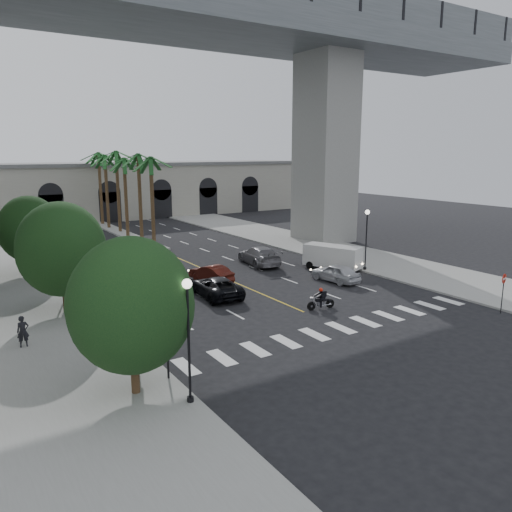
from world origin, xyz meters
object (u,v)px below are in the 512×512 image
Objects in this scene: cargo_van at (333,256)px; pedestrian_a at (23,331)px; lamp_post_left_far at (67,247)px; traffic_signal_far at (136,306)px; car_a at (336,273)px; car_d at (259,256)px; car_e at (109,268)px; lamp_post_left_near at (188,331)px; car_b at (211,273)px; lamp_post_right at (366,235)px; motorcycle_rider at (322,299)px; pedestrian_b at (83,314)px; traffic_signal_near at (167,329)px; do_not_enter_sign at (504,285)px; car_c at (216,287)px.

cargo_van is 3.20× the size of pedestrian_a.
lamp_post_left_far is 1.47× the size of traffic_signal_far.
car_a is 0.73× the size of car_d.
pedestrian_a reaches higher than car_e.
lamp_post_left_near reaches higher than car_b.
lamp_post_right reaches higher than car_d.
lamp_post_left_near is at bearing -142.22° from motorcycle_rider.
lamp_post_right is at bearing -170.29° from car_a.
lamp_post_left_near is 11.73m from pedestrian_b.
cargo_van is (20.92, 15.05, -2.04)m from lamp_post_left_near.
car_a is 19.70m from pedestrian_b.
lamp_post_left_near is at bearing 48.94° from car_b.
motorcycle_rider is 0.35× the size of car_d.
lamp_post_left_near is 2.67× the size of motorcycle_rider.
lamp_post_left_near is at bearing -64.12° from pedestrian_a.
car_d is at bearing -165.45° from car_b.
lamp_post_left_near reaches higher than traffic_signal_near.
cargo_van is at bearing 31.08° from traffic_signal_near.
motorcycle_rider is 0.47× the size of car_a.
do_not_enter_sign is (21.80, -6.54, -0.61)m from traffic_signal_far.
lamp_post_right is 13.75m from car_b.
car_b is at bearing 147.35° from cargo_van.
lamp_post_right reaches higher than car_b.
lamp_post_left_far is 1.00× the size of lamp_post_right.
car_e is (-12.81, 3.30, -0.16)m from car_d.
car_b is at bearing 143.83° from car_e.
lamp_post_right is 1.47× the size of traffic_signal_near.
car_b is 2.51× the size of pedestrian_a.
traffic_signal_near reaches higher than car_a.
pedestrian_a is at bearing 67.46° from car_e.
traffic_signal_far reaches higher than car_a.
car_b is 11.20m from cargo_van.
traffic_signal_far is 6.27m from pedestrian_a.
lamp_post_left_far is 11.67m from car_c.
lamp_post_left_far is at bearing -32.90° from car_a.
lamp_post_right is 21.92m from car_e.
cargo_van is at bearing -134.23° from car_a.
traffic_signal_near is 2.26× the size of pedestrian_b.
motorcycle_rider is 0.38× the size of cargo_van.
lamp_post_left_near reaches higher than traffic_signal_far.
car_a is (18.21, 9.23, -1.79)m from traffic_signal_near.
do_not_enter_sign reaches higher than cargo_van.
car_b is at bearing 25.63° from pedestrian_a.
car_d is at bearing 93.35° from do_not_enter_sign.
traffic_signal_near reaches higher than motorcycle_rider.
lamp_post_right is at bearing -19.33° from lamp_post_left_far.
lamp_post_left_near reaches higher than car_a.
car_b is (-8.41, 5.28, -0.04)m from car_a.
car_b is 1.59× the size of do_not_enter_sign.
car_d is (16.51, 20.16, -2.38)m from lamp_post_left_near.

